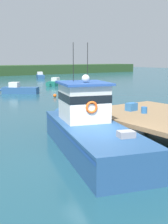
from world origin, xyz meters
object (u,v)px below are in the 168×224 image
(bait_bucket, at_px, (144,110))
(mooring_buoy_inshore, at_px, (55,96))
(crate_stack_mid_dock, at_px, (131,107))
(moored_boat_far_left, at_px, (57,83))
(moored_boat_outer_mooring, at_px, (40,76))
(main_fishing_boat, at_px, (88,127))
(moored_boat_far_right, at_px, (18,90))

(bait_bucket, distance_m, mooring_buoy_inshore, 16.81)
(crate_stack_mid_dock, relative_size, bait_bucket, 1.76)
(crate_stack_mid_dock, bearing_deg, bait_bucket, -90.60)
(crate_stack_mid_dock, xyz_separation_m, moored_boat_far_left, (11.09, 27.34, -0.99))
(bait_bucket, bearing_deg, crate_stack_mid_dock, 89.40)
(moored_boat_outer_mooring, height_order, mooring_buoy_inshore, moored_boat_outer_mooring)
(moored_boat_far_left, xyz_separation_m, moored_boat_outer_mooring, (5.43, 16.28, 0.04))
(mooring_buoy_inshore, bearing_deg, bait_bucket, -103.37)
(moored_boat_far_left, distance_m, moored_boat_outer_mooring, 17.17)
(mooring_buoy_inshore, bearing_deg, crate_stack_mid_dock, -104.15)
(crate_stack_mid_dock, distance_m, bait_bucket, 0.97)
(main_fishing_boat, bearing_deg, bait_bucket, 2.95)
(crate_stack_mid_dock, relative_size, moored_boat_far_right, 0.13)
(moored_boat_far_right, height_order, mooring_buoy_inshore, moored_boat_far_right)
(main_fishing_boat, distance_m, crate_stack_mid_dock, 4.05)
(crate_stack_mid_dock, xyz_separation_m, mooring_buoy_inshore, (3.87, 15.34, -1.23))
(moored_boat_far_left, distance_m, mooring_buoy_inshore, 14.01)
(main_fishing_boat, relative_size, moored_boat_outer_mooring, 1.84)
(moored_boat_far_left, height_order, mooring_buoy_inshore, moored_boat_far_left)
(main_fishing_boat, bearing_deg, moored_boat_far_right, 75.19)
(bait_bucket, bearing_deg, moored_boat_far_left, 68.58)
(bait_bucket, relative_size, moored_boat_outer_mooring, 0.06)
(crate_stack_mid_dock, distance_m, moored_boat_far_left, 29.53)
(crate_stack_mid_dock, relative_size, moored_boat_outer_mooring, 0.11)
(bait_bucket, relative_size, moored_boat_far_left, 0.07)
(moored_boat_outer_mooring, relative_size, moored_boat_far_right, 1.17)
(main_fishing_boat, distance_m, moored_boat_far_left, 32.20)
(crate_stack_mid_dock, height_order, moored_boat_far_right, crate_stack_mid_dock)
(moored_boat_far_left, xyz_separation_m, mooring_buoy_inshore, (-7.23, -12.00, -0.24))
(crate_stack_mid_dock, distance_m, moored_boat_far_right, 20.99)
(moored_boat_far_right, relative_size, mooring_buoy_inshore, 12.28)
(bait_bucket, height_order, mooring_buoy_inshore, bait_bucket)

